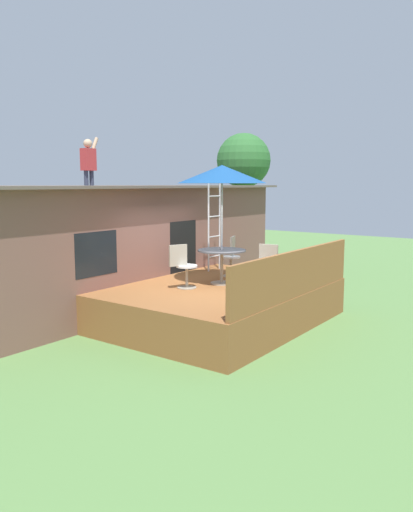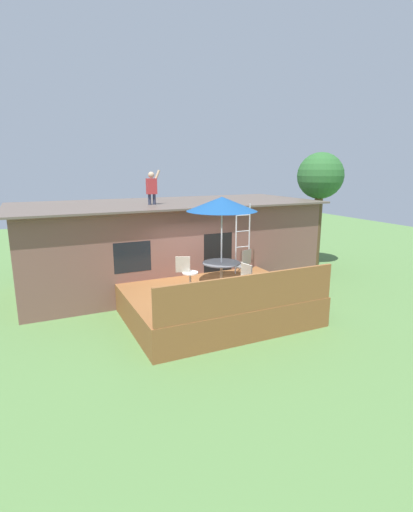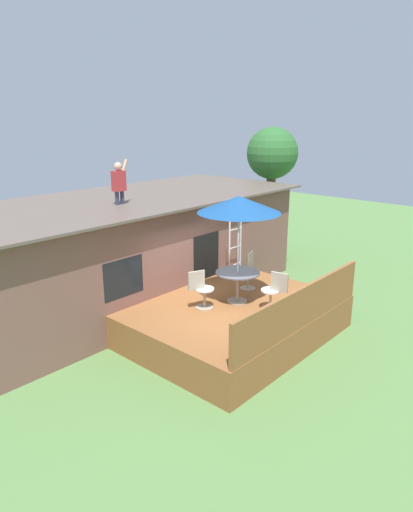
{
  "view_description": "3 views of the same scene",
  "coord_description": "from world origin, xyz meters",
  "views": [
    {
      "loc": [
        -8.62,
        -6.07,
        2.94
      ],
      "look_at": [
        0.6,
        0.65,
        1.3
      ],
      "focal_mm": 35.18,
      "sensor_mm": 36.0,
      "label": 1
    },
    {
      "loc": [
        -4.52,
        -9.13,
        4.1
      ],
      "look_at": [
        0.03,
        0.55,
        1.62
      ],
      "focal_mm": 26.88,
      "sensor_mm": 36.0,
      "label": 2
    },
    {
      "loc": [
        -7.83,
        -6.27,
        5.02
      ],
      "look_at": [
        0.16,
        0.91,
        1.75
      ],
      "focal_mm": 32.06,
      "sensor_mm": 36.0,
      "label": 3
    }
  ],
  "objects": [
    {
      "name": "patio_chair_near",
      "position": [
        0.35,
        -0.97,
        1.26
      ],
      "size": [
        0.44,
        0.62,
        0.92
      ],
      "rotation": [
        0.0,
        0.0,
        1.74
      ],
      "color": "#A59E8C",
      "rests_on": "deck"
    },
    {
      "name": "patio_chair_left",
      "position": [
        -0.66,
        0.32,
        1.26
      ],
      "size": [
        0.6,
        0.44,
        0.92
      ],
      "rotation": [
        0.0,
        0.0,
        -0.4
      ],
      "color": "#A59E8C",
      "rests_on": "deck"
    },
    {
      "name": "patio_chair_right",
      "position": [
        1.13,
        0.31,
        1.26
      ],
      "size": [
        0.6,
        0.44,
        0.92
      ],
      "rotation": [
        0.0,
        0.0,
        -2.78
      ],
      "color": "#A59E8C",
      "rests_on": "deck"
    },
    {
      "name": "backyard_tree",
      "position": [
        6.47,
        3.33,
        3.65
      ],
      "size": [
        1.88,
        1.88,
        4.7
      ],
      "color": "brown",
      "rests_on": "ground"
    },
    {
      "name": "ground_plane",
      "position": [
        0.0,
        0.0,
        0.0
      ],
      "size": [
        40.0,
        40.0,
        0.0
      ],
      "primitive_type": "plane",
      "color": "#567F42"
    },
    {
      "name": "person_figure",
      "position": [
        -0.78,
        2.99,
        3.52
      ],
      "size": [
        0.47,
        0.2,
        1.11
      ],
      "color": "#33384C",
      "rests_on": "house"
    },
    {
      "name": "deck_railing",
      "position": [
        0.0,
        -1.91,
        1.25
      ],
      "size": [
        4.72,
        0.08,
        0.9
      ],
      "primitive_type": "cube",
      "color": "brown",
      "rests_on": "deck"
    },
    {
      "name": "deck",
      "position": [
        0.0,
        0.0,
        0.4
      ],
      "size": [
        4.82,
        3.92,
        0.8
      ],
      "primitive_type": "cube",
      "color": "brown",
      "rests_on": "ground"
    },
    {
      "name": "house",
      "position": [
        0.0,
        3.6,
        1.46
      ],
      "size": [
        10.5,
        4.5,
        2.91
      ],
      "color": "brown",
      "rests_on": "ground"
    },
    {
      "name": "step_ladder",
      "position": [
        1.54,
        1.1,
        1.9
      ],
      "size": [
        0.52,
        0.04,
        2.2
      ],
      "color": "silver",
      "rests_on": "deck"
    },
    {
      "name": "patio_table",
      "position": [
        0.2,
        -0.05,
        1.39
      ],
      "size": [
        1.04,
        1.04,
        0.74
      ],
      "color": "#A59E8C",
      "rests_on": "deck"
    },
    {
      "name": "patio_umbrella",
      "position": [
        0.2,
        -0.05,
        3.15
      ],
      "size": [
        1.9,
        1.9,
        2.54
      ],
      "color": "silver",
      "rests_on": "deck"
    }
  ]
}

